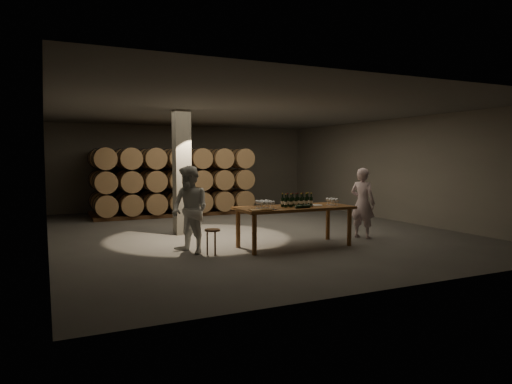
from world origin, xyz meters
name	(u,v)px	position (x,y,z in m)	size (l,w,h in m)	color
room	(182,173)	(-1.80, 0.20, 1.60)	(12.00, 12.00, 12.00)	#504D4B
tasting_table	(294,211)	(0.00, -2.50, 0.80)	(2.60, 1.10, 0.90)	brown
barrel_stack_back	(167,179)	(-0.96, 5.20, 1.20)	(5.48, 0.95, 2.31)	#53361C
barrel_stack_front	(177,181)	(-0.96, 3.80, 1.20)	(5.48, 0.95, 2.31)	#53361C
bottle_cluster	(297,202)	(0.07, -2.49, 1.01)	(0.73, 0.23, 0.30)	black
lying_bottles	(303,206)	(0.01, -2.85, 0.94)	(0.44, 0.07, 0.07)	black
glass_cluster_left	(265,203)	(-0.78, -2.61, 1.03)	(0.31, 0.42, 0.18)	silver
glass_cluster_right	(332,200)	(0.95, -2.58, 1.02)	(0.19, 0.30, 0.16)	silver
plate	(316,205)	(0.53, -2.54, 0.91)	(0.30, 0.30, 0.02)	white
notebook_near	(266,210)	(-0.90, -2.89, 0.92)	(0.25, 0.20, 0.03)	olive
notebook_corner	(255,210)	(-1.13, -2.86, 0.91)	(0.21, 0.27, 0.02)	olive
pen	(274,210)	(-0.71, -2.90, 0.91)	(0.01, 0.01, 0.14)	black
stool	(212,234)	(-1.96, -2.57, 0.44)	(0.32, 0.32, 0.53)	#53361C
person_man	(363,203)	(2.06, -2.26, 0.87)	(0.63, 0.42, 1.74)	beige
person_woman	(190,210)	(-2.32, -2.21, 0.91)	(0.89, 0.69, 1.82)	silver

